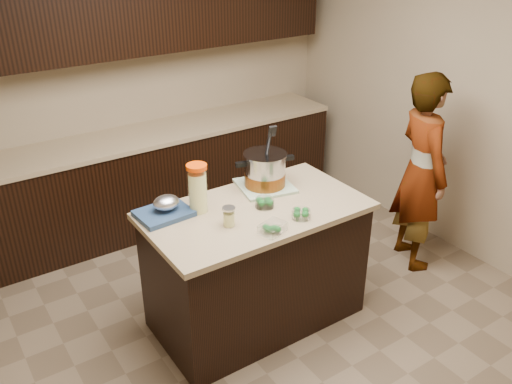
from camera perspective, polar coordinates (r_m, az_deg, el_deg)
ground_plane at (r=4.05m, az=-0.00°, el=-12.99°), size 4.00×4.00×0.00m
room_shell at (r=3.23m, az=-0.00°, el=11.06°), size 4.04×4.04×2.72m
back_cabinets at (r=4.94m, az=-11.35°, el=6.76°), size 3.60×0.63×2.33m
island at (r=3.78m, az=-0.00°, el=-7.71°), size 1.46×0.81×0.90m
dish_towel at (r=3.81m, az=0.94°, el=0.64°), size 0.43×0.43×0.02m
stock_pot at (r=3.77m, az=0.95°, el=2.15°), size 0.42×0.37×0.43m
lemonade_pitcher at (r=3.46m, az=-6.15°, el=0.20°), size 0.16×0.16×0.32m
mason_jar at (r=3.33m, az=-2.86°, el=-2.64°), size 0.09×0.09×0.13m
broccoli_tub_left at (r=3.55m, az=0.92°, el=-1.17°), size 0.14×0.14×0.06m
broccoli_tub_right at (r=3.43m, az=4.76°, el=-2.36°), size 0.14×0.14×0.06m
broccoli_tub_rect at (r=3.27m, az=1.77°, el=-3.85°), size 0.19×0.16×0.06m
blue_tray at (r=3.49m, az=-9.57°, el=-1.80°), size 0.35×0.29×0.13m
person at (r=4.47m, az=17.00°, el=1.99°), size 0.57×0.68×1.61m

